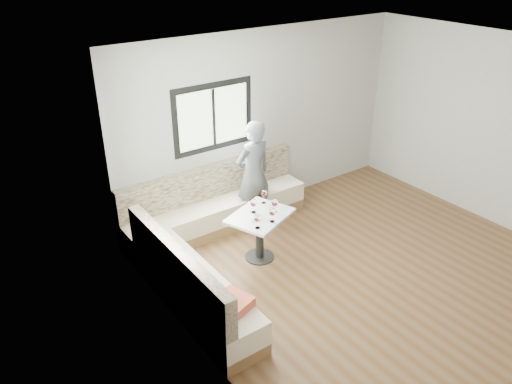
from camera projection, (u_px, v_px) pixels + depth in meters
room at (381, 177)px, 5.86m from camera, size 5.01×5.01×2.81m
banquette at (207, 238)px, 6.69m from camera, size 2.90×2.80×0.95m
table at (260, 226)px, 6.63m from camera, size 1.00×0.90×0.67m
person at (253, 174)px, 7.32m from camera, size 0.62×0.42×1.64m
olive_ramekin at (255, 219)px, 6.43m from camera, size 0.09×0.09×0.04m
wine_glass_a at (258, 218)px, 6.19m from camera, size 0.09×0.09×0.20m
wine_glass_b at (272, 212)px, 6.33m from camera, size 0.09×0.09×0.20m
wine_glass_c at (275, 203)px, 6.56m from camera, size 0.09×0.09×0.20m
wine_glass_d at (254, 203)px, 6.55m from camera, size 0.09×0.09×0.20m
wine_glass_e at (264, 194)px, 6.78m from camera, size 0.09×0.09×0.20m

